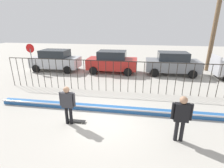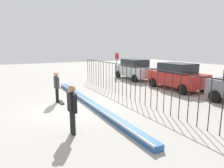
{
  "view_description": "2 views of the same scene",
  "coord_description": "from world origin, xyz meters",
  "px_view_note": "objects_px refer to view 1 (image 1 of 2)",
  "views": [
    {
      "loc": [
        1.52,
        -6.54,
        4.02
      ],
      "look_at": [
        0.18,
        1.77,
        1.06
      ],
      "focal_mm": 27.04,
      "sensor_mm": 36.0,
      "label": 1
    },
    {
      "loc": [
        9.48,
        -2.88,
        3.01
      ],
      "look_at": [
        0.51,
        1.86,
        1.12
      ],
      "focal_mm": 31.57,
      "sensor_mm": 36.0,
      "label": 2
    }
  ],
  "objects_px": {
    "parked_car_gray": "(172,63)",
    "stop_sign": "(31,54)",
    "parked_car_red": "(112,62)",
    "parked_car_silver": "(56,60)",
    "skateboard": "(76,121)",
    "camera_operator": "(181,115)",
    "skateboarder": "(68,102)"
  },
  "relations": [
    {
      "from": "parked_car_silver",
      "to": "camera_operator",
      "type": "bearing_deg",
      "value": -45.9
    },
    {
      "from": "skateboard",
      "to": "parked_car_gray",
      "type": "relative_size",
      "value": 0.19
    },
    {
      "from": "skateboarder",
      "to": "parked_car_silver",
      "type": "relative_size",
      "value": 0.39
    },
    {
      "from": "skateboard",
      "to": "parked_car_gray",
      "type": "distance_m",
      "value": 10.05
    },
    {
      "from": "skateboard",
      "to": "stop_sign",
      "type": "xyz_separation_m",
      "value": [
        -6.7,
        7.23,
        1.56
      ]
    },
    {
      "from": "skateboarder",
      "to": "skateboard",
      "type": "bearing_deg",
      "value": 26.4
    },
    {
      "from": "skateboard",
      "to": "camera_operator",
      "type": "bearing_deg",
      "value": -5.08
    },
    {
      "from": "skateboarder",
      "to": "stop_sign",
      "type": "bearing_deg",
      "value": 126.72
    },
    {
      "from": "skateboarder",
      "to": "stop_sign",
      "type": "relative_size",
      "value": 0.68
    },
    {
      "from": "parked_car_red",
      "to": "skateboard",
      "type": "bearing_deg",
      "value": -95.09
    },
    {
      "from": "camera_operator",
      "to": "parked_car_silver",
      "type": "distance_m",
      "value": 12.63
    },
    {
      "from": "parked_car_silver",
      "to": "stop_sign",
      "type": "bearing_deg",
      "value": -152.91
    },
    {
      "from": "stop_sign",
      "to": "skateboard",
      "type": "bearing_deg",
      "value": -47.19
    },
    {
      "from": "parked_car_red",
      "to": "parked_car_silver",
      "type": "bearing_deg",
      "value": 177.98
    },
    {
      "from": "parked_car_silver",
      "to": "skateboard",
      "type": "bearing_deg",
      "value": -60.69
    },
    {
      "from": "camera_operator",
      "to": "stop_sign",
      "type": "distance_m",
      "value": 13.36
    },
    {
      "from": "skateboard",
      "to": "parked_car_gray",
      "type": "xyz_separation_m",
      "value": [
        5.33,
        8.48,
        0.91
      ]
    },
    {
      "from": "parked_car_silver",
      "to": "stop_sign",
      "type": "xyz_separation_m",
      "value": [
        -1.74,
        -0.96,
        0.64
      ]
    },
    {
      "from": "parked_car_red",
      "to": "parked_car_gray",
      "type": "distance_m",
      "value": 5.09
    },
    {
      "from": "skateboarder",
      "to": "camera_operator",
      "type": "xyz_separation_m",
      "value": [
        4.37,
        -0.43,
        0.04
      ]
    },
    {
      "from": "skateboarder",
      "to": "stop_sign",
      "type": "distance_m",
      "value": 9.82
    },
    {
      "from": "parked_car_gray",
      "to": "stop_sign",
      "type": "distance_m",
      "value": 12.11
    },
    {
      "from": "parked_car_silver",
      "to": "parked_car_gray",
      "type": "xyz_separation_m",
      "value": [
        10.29,
        0.28,
        0.0
      ]
    },
    {
      "from": "skateboarder",
      "to": "parked_car_gray",
      "type": "height_order",
      "value": "parked_car_gray"
    },
    {
      "from": "skateboarder",
      "to": "parked_car_gray",
      "type": "relative_size",
      "value": 0.39
    },
    {
      "from": "parked_car_silver",
      "to": "stop_sign",
      "type": "relative_size",
      "value": 1.72
    },
    {
      "from": "skateboarder",
      "to": "stop_sign",
      "type": "xyz_separation_m",
      "value": [
        -6.45,
        7.38,
        0.6
      ]
    },
    {
      "from": "parked_car_red",
      "to": "camera_operator",
      "type": "bearing_deg",
      "value": -69.89
    },
    {
      "from": "parked_car_gray",
      "to": "stop_sign",
      "type": "xyz_separation_m",
      "value": [
        -12.03,
        -1.24,
        0.64
      ]
    },
    {
      "from": "skateboard",
      "to": "stop_sign",
      "type": "bearing_deg",
      "value": 135.76
    },
    {
      "from": "parked_car_red",
      "to": "parked_car_gray",
      "type": "bearing_deg",
      "value": -1.67
    },
    {
      "from": "skateboard",
      "to": "parked_car_red",
      "type": "relative_size",
      "value": 0.19
    }
  ]
}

